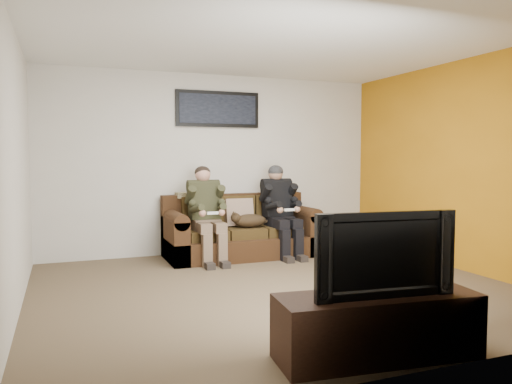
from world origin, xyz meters
name	(u,v)px	position (x,y,z in m)	size (l,w,h in m)	color
floor	(277,288)	(0.00, 0.00, 0.00)	(5.00, 5.00, 0.00)	brown
ceiling	(277,41)	(0.00, 0.00, 2.60)	(5.00, 5.00, 0.00)	silver
wall_back	(216,164)	(0.00, 2.25, 1.30)	(5.00, 5.00, 0.00)	beige
wall_front	(420,173)	(0.00, -2.25, 1.30)	(5.00, 5.00, 0.00)	beige
wall_left	(14,169)	(-2.50, 0.00, 1.30)	(4.50, 4.50, 0.00)	beige
wall_right	(463,165)	(2.50, 0.00, 1.30)	(4.50, 4.50, 0.00)	beige
accent_wall_right	(462,165)	(2.49, 0.00, 1.30)	(4.50, 4.50, 0.00)	#B97512
sofa	(240,233)	(0.23, 1.83, 0.33)	(2.12, 0.91, 0.87)	#382110
throw_pillow	(239,212)	(0.23, 1.87, 0.62)	(0.40, 0.12, 0.38)	#9E7D67
throw_blanket	(191,195)	(-0.41, 2.09, 0.87)	(0.43, 0.21, 0.08)	#C0B78D
person_left	(206,208)	(-0.32, 1.65, 0.72)	(0.51, 0.87, 1.28)	#775E4A
person_right	(280,205)	(0.77, 1.65, 0.72)	(0.51, 0.86, 1.29)	black
cat	(249,220)	(0.29, 1.64, 0.52)	(0.66, 0.26, 0.24)	#412E19
framed_poster	(218,109)	(0.03, 2.22, 2.10)	(1.25, 0.05, 0.52)	black
tv_stand	(378,326)	(-0.09, -1.95, 0.23)	(1.43, 0.46, 0.45)	black
television	(379,252)	(-0.09, -1.95, 0.74)	(1.02, 0.13, 0.59)	black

